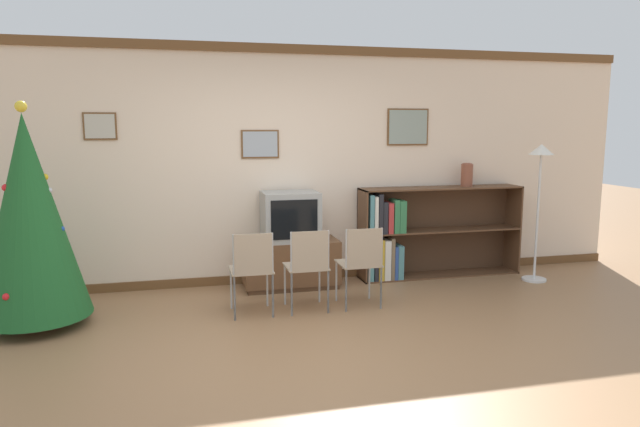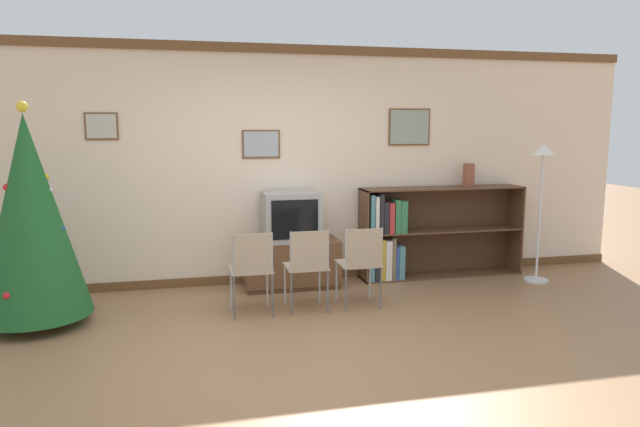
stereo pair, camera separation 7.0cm
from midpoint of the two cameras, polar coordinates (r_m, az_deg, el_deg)
ground_plane at (r=4.71m, az=-0.66°, el=-13.76°), size 24.00×24.00×0.00m
wall_back at (r=6.55m, az=-4.86°, el=4.78°), size 8.95×0.11×2.70m
christmas_tree at (r=5.67m, az=-26.66°, el=-0.30°), size 0.97×0.97×2.02m
tv_console at (r=6.45m, az=-2.57°, el=-5.01°), size 1.06×0.49×0.54m
television at (r=6.34m, az=-2.60°, el=-0.27°), size 0.62×0.48×0.55m
folding_chair_left at (r=5.46m, az=-6.47°, el=-5.40°), size 0.40×0.40×0.82m
folding_chair_center at (r=5.54m, az=-0.88°, el=-5.12°), size 0.40×0.40×0.82m
folding_chair_right at (r=5.68m, az=4.48°, el=-4.81°), size 0.40×0.40×0.82m
bookshelf at (r=6.88m, az=9.40°, el=-2.19°), size 1.99×0.36×1.08m
vase at (r=7.11m, az=14.92°, el=3.78°), size 0.14×0.14×0.28m
standing_lamp at (r=7.01m, az=21.58°, el=3.43°), size 0.28×0.28×1.60m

